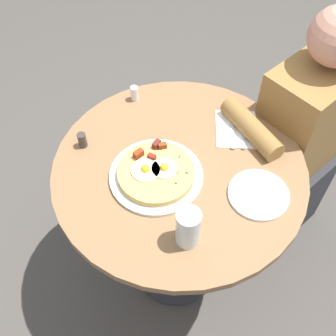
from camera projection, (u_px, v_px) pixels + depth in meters
name	position (u px, v px, depth m)	size (l,w,h in m)	color
ground_plane	(176.00, 267.00, 1.93)	(6.00, 6.00, 0.00)	#4C4742
dining_table	(178.00, 198.00, 1.47)	(0.81, 0.81, 0.76)	olive
person_seated	(295.00, 150.00, 1.69)	(0.52, 0.33, 1.14)	#2D2D33
pizza_plate	(156.00, 176.00, 1.30)	(0.29, 0.29, 0.01)	silver
breakfast_pizza	(156.00, 172.00, 1.28)	(0.24, 0.24, 0.04)	tan
bread_plate	(258.00, 194.00, 1.26)	(0.18, 0.18, 0.01)	white
napkin	(236.00, 129.00, 1.42)	(0.17, 0.14, 0.00)	white
fork	(231.00, 128.00, 1.42)	(0.18, 0.01, 0.01)	silver
knife	(242.00, 128.00, 1.42)	(0.18, 0.01, 0.01)	silver
water_glass	(188.00, 228.00, 1.12)	(0.07, 0.07, 0.13)	silver
salt_shaker	(135.00, 93.00, 1.49)	(0.03, 0.03, 0.06)	white
pepper_shaker	(82.00, 140.00, 1.36)	(0.03, 0.03, 0.05)	#3F3833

